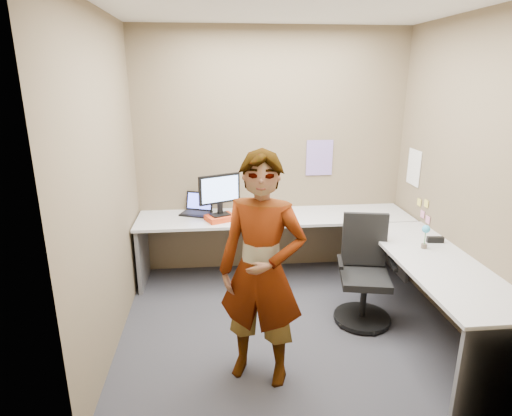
{
  "coord_description": "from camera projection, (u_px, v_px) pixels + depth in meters",
  "views": [
    {
      "loc": [
        -0.64,
        -3.41,
        2.19
      ],
      "look_at": [
        -0.27,
        0.25,
        1.05
      ],
      "focal_mm": 30.0,
      "sensor_mm": 36.0,
      "label": 1
    }
  ],
  "objects": [
    {
      "name": "ground",
      "position": [
        288.0,
        324.0,
        3.95
      ],
      "size": [
        3.0,
        3.0,
        0.0
      ],
      "primitive_type": "plane",
      "color": "#2B2A30",
      "rests_on": "ground"
    },
    {
      "name": "wall_back",
      "position": [
        271.0,
        154.0,
        4.78
      ],
      "size": [
        3.0,
        0.0,
        3.0
      ],
      "primitive_type": "plane",
      "rotation": [
        1.57,
        0.0,
        0.0
      ],
      "color": "brown",
      "rests_on": "ground"
    },
    {
      "name": "wall_right",
      "position": [
        463.0,
        177.0,
        3.69
      ],
      "size": [
        0.0,
        2.7,
        2.7
      ],
      "primitive_type": "plane",
      "rotation": [
        1.57,
        0.0,
        -1.57
      ],
      "color": "brown",
      "rests_on": "ground"
    },
    {
      "name": "wall_left",
      "position": [
        106.0,
        186.0,
        3.41
      ],
      "size": [
        0.0,
        2.7,
        2.7
      ],
      "primitive_type": "plane",
      "rotation": [
        1.57,
        0.0,
        1.57
      ],
      "color": "brown",
      "rests_on": "ground"
    },
    {
      "name": "ceiling",
      "position": [
        296.0,
        3.0,
        3.15
      ],
      "size": [
        3.0,
        3.0,
        0.0
      ],
      "primitive_type": "plane",
      "rotation": [
        3.14,
        0.0,
        0.0
      ],
      "color": "white",
      "rests_on": "wall_back"
    },
    {
      "name": "desk",
      "position": [
        327.0,
        247.0,
        4.18
      ],
      "size": [
        2.98,
        2.58,
        0.73
      ],
      "color": "#BABABA",
      "rests_on": "ground"
    },
    {
      "name": "paper_ream",
      "position": [
        220.0,
        218.0,
        4.5
      ],
      "size": [
        0.35,
        0.31,
        0.06
      ],
      "primitive_type": "cube",
      "rotation": [
        0.0,
        0.0,
        0.42
      ],
      "color": "red",
      "rests_on": "desk"
    },
    {
      "name": "monitor",
      "position": [
        220.0,
        191.0,
        4.43
      ],
      "size": [
        0.43,
        0.23,
        0.43
      ],
      "rotation": [
        0.0,
        0.0,
        0.42
      ],
      "color": "black",
      "rests_on": "paper_ream"
    },
    {
      "name": "laptop",
      "position": [
        197.0,
        208.0,
        4.73
      ],
      "size": [
        0.39,
        0.36,
        0.22
      ],
      "rotation": [
        0.0,
        0.0,
        -0.38
      ],
      "color": "black",
      "rests_on": "desk"
    },
    {
      "name": "trackball_mouse",
      "position": [
        238.0,
        217.0,
        4.54
      ],
      "size": [
        0.12,
        0.08,
        0.07
      ],
      "color": "#B7B7BC",
      "rests_on": "desk"
    },
    {
      "name": "origami",
      "position": [
        259.0,
        220.0,
        4.42
      ],
      "size": [
        0.1,
        0.1,
        0.06
      ],
      "primitive_type": "cone",
      "color": "white",
      "rests_on": "desk"
    },
    {
      "name": "stapler",
      "position": [
        435.0,
        240.0,
        3.9
      ],
      "size": [
        0.15,
        0.06,
        0.05
      ],
      "primitive_type": "cube",
      "rotation": [
        0.0,
        0.0,
        -0.12
      ],
      "color": "black",
      "rests_on": "desk"
    },
    {
      "name": "flower",
      "position": [
        426.0,
        233.0,
        3.74
      ],
      "size": [
        0.07,
        0.07,
        0.22
      ],
      "color": "brown",
      "rests_on": "desk"
    },
    {
      "name": "calendar_purple",
      "position": [
        319.0,
        158.0,
        4.84
      ],
      "size": [
        0.3,
        0.01,
        0.4
      ],
      "primitive_type": "cube",
      "color": "#846BB7",
      "rests_on": "wall_back"
    },
    {
      "name": "calendar_white",
      "position": [
        414.0,
        167.0,
        4.57
      ],
      "size": [
        0.01,
        0.28,
        0.38
      ],
      "primitive_type": "cube",
      "color": "white",
      "rests_on": "wall_right"
    },
    {
      "name": "sticky_note_a",
      "position": [
        426.0,
        204.0,
        4.33
      ],
      "size": [
        0.01,
        0.07,
        0.07
      ],
      "primitive_type": "cube",
      "color": "#F2E059",
      "rests_on": "wall_right"
    },
    {
      "name": "sticky_note_b",
      "position": [
        422.0,
        214.0,
        4.41
      ],
      "size": [
        0.01,
        0.07,
        0.07
      ],
      "primitive_type": "cube",
      "color": "pink",
      "rests_on": "wall_right"
    },
    {
      "name": "sticky_note_c",
      "position": [
        428.0,
        220.0,
        4.31
      ],
      "size": [
        0.01,
        0.07,
        0.07
      ],
      "primitive_type": "cube",
      "color": "pink",
      "rests_on": "wall_right"
    },
    {
      "name": "sticky_note_d",
      "position": [
        419.0,
        202.0,
        4.48
      ],
      "size": [
        0.01,
        0.07,
        0.07
      ],
      "primitive_type": "cube",
      "color": "#F2E059",
      "rests_on": "wall_right"
    },
    {
      "name": "office_chair",
      "position": [
        364.0,
        279.0,
        3.93
      ],
      "size": [
        0.54,
        0.52,
        0.97
      ],
      "rotation": [
        0.0,
        0.0,
        -0.2
      ],
      "color": "black",
      "rests_on": "ground"
    },
    {
      "name": "person",
      "position": [
        262.0,
        271.0,
        3.03
      ],
      "size": [
        0.74,
        0.62,
        1.73
      ],
      "primitive_type": "imported",
      "rotation": [
        0.0,
        0.0,
        -0.38
      ],
      "color": "#999399",
      "rests_on": "ground"
    }
  ]
}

